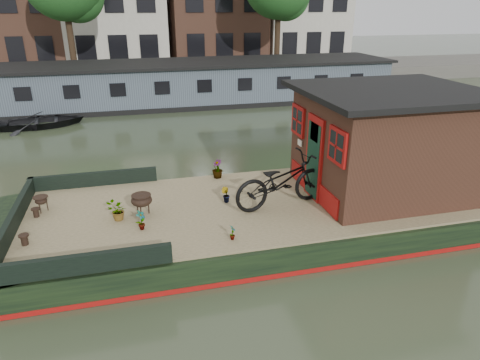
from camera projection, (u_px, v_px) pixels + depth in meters
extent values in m
plane|color=#2E3A25|center=(293.00, 223.00, 10.09)|extent=(120.00, 120.00, 0.00)
cube|color=black|center=(294.00, 212.00, 9.98)|extent=(12.00, 4.00, 0.60)
cylinder|color=black|center=(14.00, 245.00, 8.61)|extent=(4.00, 4.00, 0.60)
cube|color=maroon|center=(293.00, 221.00, 10.07)|extent=(12.02, 4.02, 0.10)
cube|color=#99865F|center=(294.00, 199.00, 9.86)|extent=(11.80, 3.80, 0.05)
cube|color=black|center=(13.00, 221.00, 8.43)|extent=(0.12, 4.00, 0.35)
cube|color=black|center=(94.00, 179.00, 10.48)|extent=(3.00, 0.12, 0.35)
cube|color=black|center=(80.00, 264.00, 7.03)|extent=(3.00, 0.12, 0.35)
cube|color=black|center=(386.00, 144.00, 9.91)|extent=(3.50, 3.00, 2.30)
cube|color=black|center=(393.00, 91.00, 9.45)|extent=(4.00, 3.50, 0.12)
cube|color=maroon|center=(314.00, 158.00, 9.58)|extent=(0.06, 0.80, 1.90)
cube|color=black|center=(313.00, 160.00, 9.60)|extent=(0.04, 0.64, 1.70)
cube|color=maroon|center=(338.00, 146.00, 8.41)|extent=(0.06, 0.72, 0.72)
cube|color=maroon|center=(298.00, 121.00, 10.30)|extent=(0.06, 0.72, 0.72)
imported|color=black|center=(281.00, 181.00, 9.29)|extent=(2.33, 1.21, 1.17)
imported|color=#A1452E|center=(141.00, 220.00, 8.40)|extent=(0.25, 0.26, 0.41)
imported|color=maroon|center=(226.00, 195.00, 9.61)|extent=(0.25, 0.24, 0.35)
imported|color=#B56934|center=(117.00, 211.00, 8.77)|extent=(0.51, 0.50, 0.42)
imported|color=brown|center=(217.00, 169.00, 10.95)|extent=(0.36, 0.36, 0.48)
imported|color=#A56530|center=(232.00, 232.00, 8.06)|extent=(0.14, 0.18, 0.31)
cylinder|color=black|center=(36.00, 213.00, 8.96)|extent=(0.17, 0.17, 0.19)
cylinder|color=black|center=(24.00, 240.00, 7.91)|extent=(0.18, 0.18, 0.21)
imported|color=black|center=(41.00, 118.00, 18.04)|extent=(3.74, 2.92, 0.71)
cube|color=#4B5764|center=(198.00, 83.00, 22.27)|extent=(20.00, 4.00, 2.00)
cube|color=black|center=(197.00, 63.00, 21.87)|extent=(20.40, 4.40, 0.12)
cube|color=black|center=(199.00, 100.00, 22.60)|extent=(20.00, 4.05, 0.24)
cube|color=#47443F|center=(183.00, 76.00, 28.31)|extent=(60.00, 6.00, 0.90)
cylinder|color=#332316|center=(71.00, 40.00, 24.55)|extent=(0.36, 0.36, 4.00)
cylinder|color=#332316|center=(277.00, 37.00, 27.40)|extent=(0.36, 0.36, 4.00)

